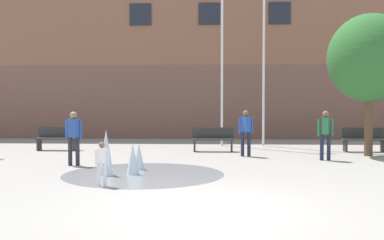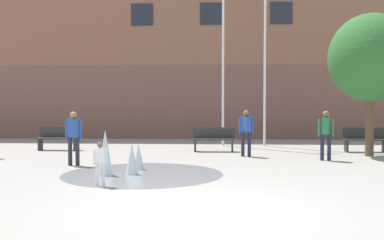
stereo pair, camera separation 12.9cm
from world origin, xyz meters
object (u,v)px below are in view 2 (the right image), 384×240
(child_with_pink_shirt, at_px, (100,160))
(adult_near_bench, at_px, (246,129))
(teen_by_trashcan, at_px, (326,131))
(flagpole_right, at_px, (266,34))
(adult_in_red, at_px, (74,134))
(street_tree_near_building, at_px, (371,58))
(park_bench_near_trashcan, at_px, (365,139))
(park_bench_far_left, at_px, (58,138))
(park_bench_left_of_flagpoles, at_px, (214,139))
(flagpole_left, at_px, (224,35))

(child_with_pink_shirt, bearing_deg, adult_near_bench, 111.14)
(teen_by_trashcan, xyz_separation_m, flagpole_right, (-1.43, 4.71, 3.82))
(adult_in_red, bearing_deg, street_tree_near_building, -138.42)
(park_bench_near_trashcan, height_order, teen_by_trashcan, teen_by_trashcan)
(teen_by_trashcan, bearing_deg, flagpole_right, -145.44)
(park_bench_near_trashcan, relative_size, flagpole_right, 0.18)
(park_bench_far_left, relative_size, street_tree_near_building, 0.33)
(park_bench_left_of_flagpoles, xyz_separation_m, park_bench_near_trashcan, (5.69, 0.20, 0.00))
(park_bench_left_of_flagpoles, xyz_separation_m, teen_by_trashcan, (3.60, -2.47, 0.45))
(teen_by_trashcan, distance_m, flagpole_right, 6.23)
(flagpole_right, bearing_deg, park_bench_far_left, -165.72)
(adult_near_bench, xyz_separation_m, flagpole_left, (-0.72, 3.76, 3.81))
(adult_near_bench, bearing_deg, street_tree_near_building, -112.23)
(park_bench_left_of_flagpoles, distance_m, street_tree_near_building, 6.24)
(park_bench_near_trashcan, distance_m, adult_in_red, 10.67)
(adult_in_red, bearing_deg, teen_by_trashcan, -143.54)
(park_bench_left_of_flagpoles, xyz_separation_m, street_tree_near_building, (5.39, -1.20, 2.90))
(teen_by_trashcan, xyz_separation_m, adult_near_bench, (-2.48, 0.95, 0.00))
(park_bench_left_of_flagpoles, relative_size, park_bench_near_trashcan, 1.00)
(park_bench_near_trashcan, relative_size, flagpole_left, 0.18)
(teen_by_trashcan, height_order, flagpole_right, flagpole_right)
(park_bench_far_left, xyz_separation_m, park_bench_near_trashcan, (11.75, 0.05, 0.00))
(park_bench_near_trashcan, distance_m, flagpole_right, 5.90)
(park_bench_near_trashcan, bearing_deg, teen_by_trashcan, -128.06)
(adult_near_bench, bearing_deg, park_bench_left_of_flagpoles, 9.88)
(flagpole_left, xyz_separation_m, flagpole_right, (1.77, -0.00, 0.00))
(child_with_pink_shirt, relative_size, street_tree_near_building, 0.20)
(park_bench_near_trashcan, distance_m, adult_near_bench, 4.90)
(adult_near_bench, relative_size, street_tree_near_building, 0.32)
(park_bench_left_of_flagpoles, height_order, adult_in_red, adult_in_red)
(park_bench_far_left, distance_m, teen_by_trashcan, 10.02)
(adult_in_red, bearing_deg, park_bench_near_trashcan, -131.70)
(adult_near_bench, xyz_separation_m, street_tree_near_building, (4.27, 0.33, 2.45))
(park_bench_left_of_flagpoles, relative_size, flagpole_left, 0.18)
(park_bench_near_trashcan, distance_m, flagpole_left, 7.10)
(flagpole_left, bearing_deg, adult_in_red, -125.47)
(park_bench_far_left, distance_m, adult_in_red, 4.67)
(park_bench_left_of_flagpoles, bearing_deg, park_bench_near_trashcan, 1.97)
(flagpole_right, bearing_deg, street_tree_near_building, -46.82)
(teen_by_trashcan, bearing_deg, flagpole_left, -128.16)
(park_bench_far_left, bearing_deg, adult_in_red, -64.87)
(street_tree_near_building, bearing_deg, park_bench_far_left, 173.32)
(park_bench_far_left, bearing_deg, park_bench_near_trashcan, 0.25)
(park_bench_far_left, xyz_separation_m, street_tree_near_building, (11.45, -1.34, 2.90))
(park_bench_left_of_flagpoles, bearing_deg, park_bench_far_left, 178.63)
(teen_by_trashcan, distance_m, adult_near_bench, 2.65)
(park_bench_near_trashcan, height_order, street_tree_near_building, street_tree_near_building)
(park_bench_far_left, relative_size, flagpole_left, 0.18)
(park_bench_left_of_flagpoles, height_order, flagpole_left, flagpole_left)
(child_with_pink_shirt, bearing_deg, park_bench_far_left, 169.13)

